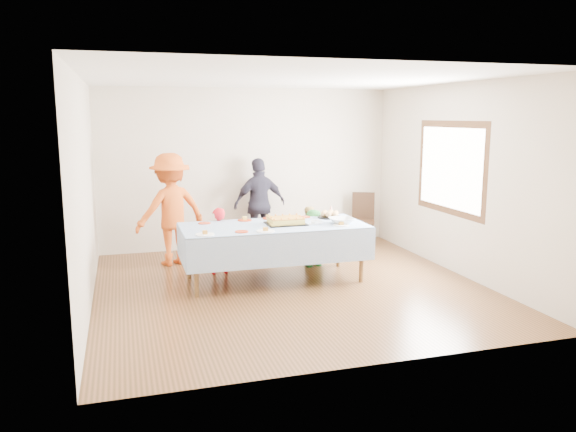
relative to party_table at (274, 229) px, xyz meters
name	(u,v)px	position (x,y,z in m)	size (l,w,h in m)	color
ground	(290,287)	(0.13, -0.35, -0.72)	(5.00, 5.00, 0.00)	#462E14
room_walls	(294,153)	(0.18, -0.35, 1.05)	(5.04, 5.04, 2.72)	beige
party_table	(274,229)	(0.00, 0.00, 0.00)	(2.50, 1.10, 0.78)	brown
birthday_cake	(286,221)	(0.17, 0.00, 0.10)	(0.53, 0.41, 0.09)	black
rolls_tray	(330,215)	(0.92, 0.29, 0.10)	(0.35, 0.35, 0.11)	black
punch_bowl	(341,221)	(0.91, -0.18, 0.10)	(0.33, 0.33, 0.08)	silver
party_hat	(331,210)	(1.00, 0.45, 0.14)	(0.10, 0.10, 0.16)	white
fork_pile	(315,222)	(0.54, -0.15, 0.09)	(0.24, 0.18, 0.07)	white
plate_red_far_a	(204,223)	(-0.89, 0.36, 0.06)	(0.17, 0.17, 0.01)	red
plate_red_far_b	(245,220)	(-0.31, 0.42, 0.06)	(0.20, 0.20, 0.01)	red
plate_red_far_c	(268,218)	(0.04, 0.45, 0.06)	(0.17, 0.17, 0.01)	red
plate_red_far_d	(305,217)	(0.58, 0.42, 0.06)	(0.16, 0.16, 0.01)	red
plate_red_near	(242,232)	(-0.52, -0.35, 0.06)	(0.17, 0.17, 0.01)	red
plate_white_left	(205,234)	(-0.99, -0.39, 0.06)	(0.24, 0.24, 0.01)	white
plate_white_mid	(266,231)	(-0.22, -0.41, 0.06)	(0.23, 0.23, 0.01)	white
plate_white_right	(341,225)	(0.86, -0.31, 0.06)	(0.21, 0.21, 0.01)	white
dining_chair	(363,216)	(2.09, 1.72, -0.22)	(0.52, 0.52, 0.91)	black
toddler_left	(219,241)	(-0.67, 0.55, -0.24)	(0.35, 0.23, 0.96)	red
toddler_mid	(314,238)	(0.77, 0.55, -0.29)	(0.42, 0.28, 0.87)	#287A33
toddler_right	(308,232)	(0.84, 1.03, -0.31)	(0.41, 0.32, 0.84)	tan
adult_left	(171,209)	(-1.27, 1.29, 0.12)	(1.10, 0.63, 1.70)	#CC5219
adult_right	(260,204)	(0.25, 1.85, 0.05)	(0.91, 0.38, 1.55)	#2D2B3B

